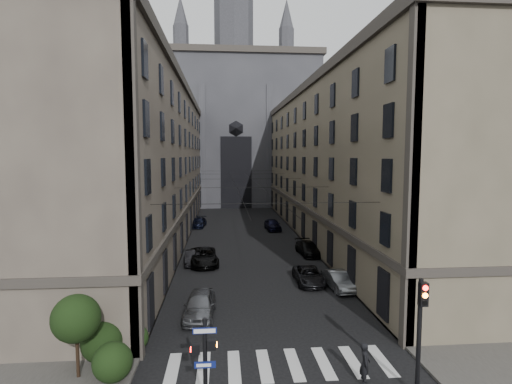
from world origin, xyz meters
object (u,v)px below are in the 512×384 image
object	(u,v)px
pedestrian_signal_left	(205,359)
car_left_near	(200,305)
car_left_far	(199,222)
car_right_far	(273,225)
car_left_midfar	(204,257)
car_right_midfar	(308,248)
car_right_midnear	(309,276)
car_left_midnear	(192,258)
traffic_light_right	(420,323)
pedestrian	(365,364)
gothic_tower	(234,121)
car_right_near	(338,280)

from	to	relation	value
pedestrian_signal_left	car_left_near	bearing A→B (deg)	94.33
car_left_far	car_right_far	size ratio (longest dim) A/B	1.00
car_left_midfar	car_left_far	size ratio (longest dim) A/B	1.20
car_left_far	car_left_near	bearing A→B (deg)	-80.40
car_right_midfar	car_right_far	bearing A→B (deg)	92.83
car_right_midnear	car_left_midnear	bearing A→B (deg)	146.91
traffic_light_right	pedestrian	bearing A→B (deg)	151.30
traffic_light_right	car_right_far	xyz separation A→B (m)	(-1.40, 38.66, -2.51)
car_left_far	car_left_midnear	bearing A→B (deg)	-82.25
car_right_midnear	car_right_midfar	size ratio (longest dim) A/B	0.99
gothic_tower	car_left_midfar	world-z (taller)	gothic_tower
car_left_far	car_right_near	bearing A→B (deg)	-59.97
car_left_midfar	car_right_far	distance (m)	19.03
car_left_midnear	car_right_midnear	size ratio (longest dim) A/B	0.84
pedestrian_signal_left	pedestrian	size ratio (longest dim) A/B	2.04
car_right_near	car_left_midnear	bearing A→B (deg)	139.54
car_left_far	car_right_midnear	distance (m)	28.49
traffic_light_right	pedestrian	size ratio (longest dim) A/B	2.65
car_left_midnear	car_left_midfar	bearing A→B (deg)	-17.92
traffic_light_right	car_left_far	size ratio (longest dim) A/B	1.13
car_left_near	car_left_midfar	bearing A→B (deg)	94.24
car_left_far	car_right_far	bearing A→B (deg)	-11.41
car_left_midfar	car_left_near	bearing A→B (deg)	-94.97
pedestrian_signal_left	traffic_light_right	distance (m)	9.18
car_left_far	car_right_near	world-z (taller)	car_right_near
car_left_near	car_right_near	size ratio (longest dim) A/B	1.13
gothic_tower	traffic_light_right	distance (m)	74.67
gothic_tower	car_left_far	xyz separation A→B (m)	(-6.20, -31.08, -17.13)
car_left_near	car_left_far	size ratio (longest dim) A/B	1.02
car_right_midfar	car_left_far	bearing A→B (deg)	120.40
car_left_midfar	car_right_midnear	distance (m)	10.82
car_left_midfar	car_right_midfar	world-z (taller)	car_left_midfar
pedestrian_signal_left	car_left_midnear	world-z (taller)	pedestrian_signal_left
traffic_light_right	car_left_near	distance (m)	13.82
car_right_near	car_left_near	bearing A→B (deg)	-162.50
car_left_far	car_right_far	distance (m)	10.91
gothic_tower	pedestrian	bearing A→B (deg)	-87.11
pedestrian_signal_left	car_right_midfar	size ratio (longest dim) A/B	0.85
pedestrian_signal_left	car_right_midfar	xyz separation A→B (m)	(9.68, 25.09, -1.64)
traffic_light_right	car_left_midnear	size ratio (longest dim) A/B	1.34
traffic_light_right	car_right_far	size ratio (longest dim) A/B	1.13
gothic_tower	car_left_near	bearing A→B (deg)	-93.82
car_left_far	pedestrian_signal_left	bearing A→B (deg)	-80.19
pedestrian_signal_left	car_right_far	bearing A→B (deg)	78.83
traffic_light_right	car_right_near	xyz separation A→B (m)	(0.60, 13.90, -2.60)
pedestrian	car_left_midnear	bearing A→B (deg)	39.90
pedestrian_signal_left	pedestrian	world-z (taller)	pedestrian_signal_left
gothic_tower	car_right_midnear	world-z (taller)	gothic_tower
pedestrian	car_right_far	bearing A→B (deg)	15.15
car_left_midnear	car_right_far	size ratio (longest dim) A/B	0.85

